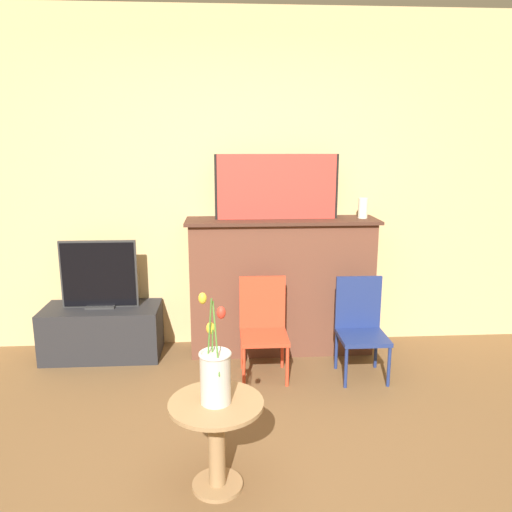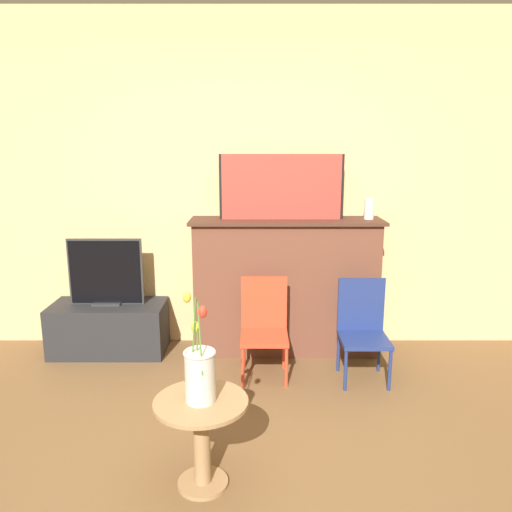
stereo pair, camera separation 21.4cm
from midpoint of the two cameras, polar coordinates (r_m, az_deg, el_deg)
name	(u,v)px [view 2 (the right image)]	position (r m, az deg, el deg)	size (l,w,h in m)	color
wall_back	(244,184)	(4.11, 0.09, 8.22)	(8.00, 0.06, 2.70)	tan
fireplace_mantel	(288,284)	(4.05, 5.15, -3.26)	(1.51, 0.42, 1.09)	brown
painting	(284,187)	(3.91, 4.75, 7.87)	(0.97, 0.03, 0.50)	black
mantel_candle	(371,209)	(4.04, 14.54, 5.21)	(0.07, 0.07, 0.16)	silver
tv_stand	(111,328)	(4.25, -14.81, -7.95)	(0.91, 0.43, 0.41)	#232326
tv_monitor	(108,273)	(4.12, -15.15, -1.85)	(0.59, 0.12, 0.54)	#2D2D2D
chair_red	(266,324)	(3.68, 2.86, -7.74)	(0.34, 0.34, 0.72)	red
chair_blue	(365,326)	(3.73, 13.96, -7.80)	(0.34, 0.34, 0.72)	navy
side_table	(204,430)	(2.59, -3.52, -19.26)	(0.46, 0.46, 0.46)	#99754C
vase_tulips	(202,372)	(2.44, -3.64, -13.11)	(0.16, 0.22, 0.54)	beige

